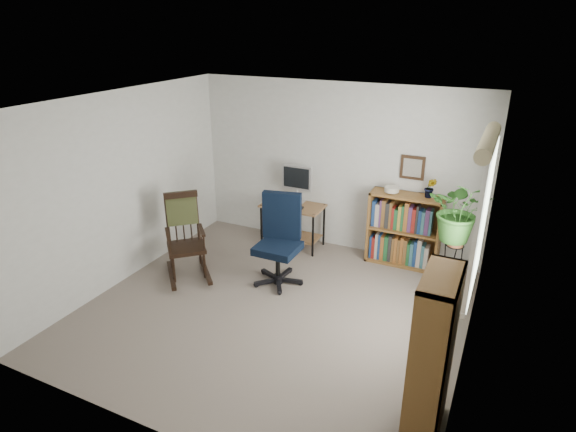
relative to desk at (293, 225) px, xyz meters
The scene contains 18 objects.
floor 1.81m from the desk, 72.25° to the right, with size 4.20×4.00×0.00m, color gray.
ceiling 2.74m from the desk, 72.25° to the right, with size 4.20×4.00×0.00m, color silver.
wall_back 1.07m from the desk, 28.86° to the left, with size 4.20×0.00×2.40m, color silver.
wall_front 3.84m from the desk, 81.63° to the right, with size 4.20×0.00×2.40m, color silver.
wall_left 2.47m from the desk, 132.46° to the right, with size 0.00×4.00×2.40m, color silver.
wall_right 3.26m from the desk, 32.74° to the right, with size 0.00×4.00×2.40m, color silver.
window 3.15m from the desk, 28.26° to the right, with size 0.12×1.20×1.50m, color silver, non-canonical shape.
desk is the anchor object (origin of this frame).
monitor 0.62m from the desk, 90.00° to the left, with size 0.46×0.16×0.56m, color silver, non-canonical shape.
keyboard 0.36m from the desk, 90.00° to the right, with size 0.40×0.15×0.03m, color black.
office_chair 1.17m from the desk, 74.55° to the right, with size 0.64×0.64×1.18m, color black, non-canonical shape.
rocking_chair 1.69m from the desk, 120.79° to the right, with size 0.58×0.97×1.13m, color black, non-canonical shape.
low_bookshelf 1.63m from the desk, ahead, with size 0.96×0.32×1.02m, color brown, non-canonical shape.
tall_bookshelf 3.70m from the desk, 47.90° to the right, with size 0.27×0.64×1.46m, color brown, non-canonical shape.
plant_stand 2.41m from the desk, 13.06° to the right, with size 0.23×0.23×0.84m, color black, non-canonical shape.
spider_plant 2.68m from the desk, 13.06° to the right, with size 1.69×1.88×1.46m, color #2C6122.
potted_plant_small 2.04m from the desk, ahead, with size 0.13×0.24×0.11m, color #2C6122.
framed_picture 1.93m from the desk, ahead, with size 0.32×0.04×0.32m, color black, non-canonical shape.
Camera 1 is at (2.22, -4.25, 3.16)m, focal length 30.00 mm.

